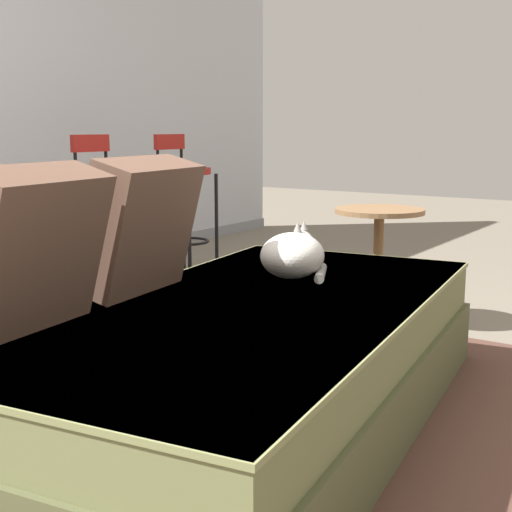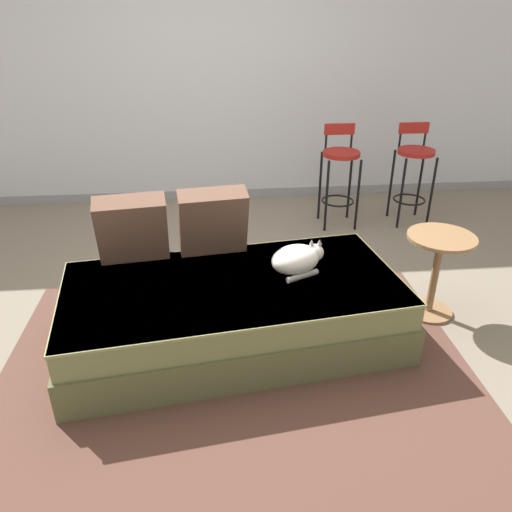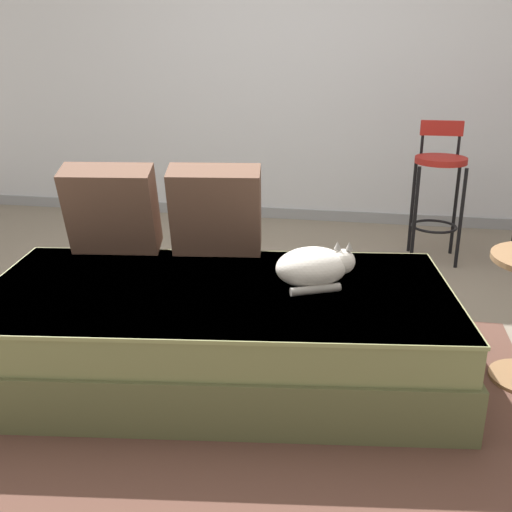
{
  "view_description": "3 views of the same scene",
  "coord_description": "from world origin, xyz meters",
  "px_view_note": "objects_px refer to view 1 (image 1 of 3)",
  "views": [
    {
      "loc": [
        -1.86,
        -1.65,
        0.98
      ],
      "look_at": [
        0.15,
        -0.3,
        0.54
      ],
      "focal_mm": 50.0,
      "sensor_mm": 36.0,
      "label": 1
    },
    {
      "loc": [
        -0.11,
        -3.01,
        1.94
      ],
      "look_at": [
        0.15,
        -0.3,
        0.54
      ],
      "focal_mm": 35.0,
      "sensor_mm": 36.0,
      "label": 2
    },
    {
      "loc": [
        0.6,
        -2.74,
        1.42
      ],
      "look_at": [
        0.15,
        -0.3,
        0.54
      ],
      "focal_mm": 42.0,
      "sensor_mm": 36.0,
      "label": 3
    }
  ],
  "objects_px": {
    "cat": "(294,255)",
    "bar_stool_near_window": "(107,200)",
    "couch": "(256,363)",
    "throw_pillow_middle": "(140,225)",
    "throw_pillow_corner": "(30,249)",
    "bar_stool_by_doorway": "(184,191)",
    "side_table": "(378,250)"
  },
  "relations": [
    {
      "from": "couch",
      "to": "bar_stool_by_doorway",
      "type": "xyz_separation_m",
      "value": [
        1.79,
        1.78,
        0.35
      ]
    },
    {
      "from": "cat",
      "to": "side_table",
      "type": "height_order",
      "value": "cat"
    },
    {
      "from": "throw_pillow_corner",
      "to": "bar_stool_by_doorway",
      "type": "xyz_separation_m",
      "value": [
        2.41,
        1.45,
        -0.09
      ]
    },
    {
      "from": "bar_stool_near_window",
      "to": "bar_stool_by_doorway",
      "type": "height_order",
      "value": "bar_stool_near_window"
    },
    {
      "from": "side_table",
      "to": "throw_pillow_corner",
      "type": "bearing_deg",
      "value": 175.7
    },
    {
      "from": "bar_stool_near_window",
      "to": "couch",
      "type": "bearing_deg",
      "value": -121.51
    },
    {
      "from": "couch",
      "to": "side_table",
      "type": "bearing_deg",
      "value": 7.62
    },
    {
      "from": "throw_pillow_corner",
      "to": "couch",
      "type": "bearing_deg",
      "value": -28.37
    },
    {
      "from": "throw_pillow_corner",
      "to": "bar_stool_by_doorway",
      "type": "relative_size",
      "value": 0.5
    },
    {
      "from": "couch",
      "to": "bar_stool_near_window",
      "type": "height_order",
      "value": "bar_stool_near_window"
    },
    {
      "from": "bar_stool_by_doorway",
      "to": "bar_stool_near_window",
      "type": "bearing_deg",
      "value": -180.0
    },
    {
      "from": "side_table",
      "to": "throw_pillow_middle",
      "type": "bearing_deg",
      "value": 171.6
    },
    {
      "from": "throw_pillow_corner",
      "to": "side_table",
      "type": "bearing_deg",
      "value": -4.3
    },
    {
      "from": "cat",
      "to": "bar_stool_by_doorway",
      "type": "relative_size",
      "value": 0.42
    },
    {
      "from": "couch",
      "to": "bar_stool_near_window",
      "type": "distance_m",
      "value": 2.11
    },
    {
      "from": "couch",
      "to": "throw_pillow_corner",
      "type": "bearing_deg",
      "value": 151.63
    },
    {
      "from": "throw_pillow_middle",
      "to": "cat",
      "type": "relative_size",
      "value": 1.2
    },
    {
      "from": "bar_stool_by_doorway",
      "to": "side_table",
      "type": "distance_m",
      "value": 1.66
    },
    {
      "from": "cat",
      "to": "throw_pillow_middle",
      "type": "bearing_deg",
      "value": 149.92
    },
    {
      "from": "cat",
      "to": "bar_stool_near_window",
      "type": "bearing_deg",
      "value": 67.87
    },
    {
      "from": "couch",
      "to": "cat",
      "type": "distance_m",
      "value": 0.51
    },
    {
      "from": "throw_pillow_middle",
      "to": "couch",
      "type": "bearing_deg",
      "value": -75.24
    },
    {
      "from": "couch",
      "to": "throw_pillow_corner",
      "type": "relative_size",
      "value": 4.63
    },
    {
      "from": "cat",
      "to": "bar_stool_by_doorway",
      "type": "distance_m",
      "value": 2.18
    },
    {
      "from": "couch",
      "to": "side_table",
      "type": "xyz_separation_m",
      "value": [
        1.36,
        0.18,
        0.17
      ]
    },
    {
      "from": "cat",
      "to": "bar_stool_near_window",
      "type": "height_order",
      "value": "bar_stool_near_window"
    },
    {
      "from": "throw_pillow_corner",
      "to": "side_table",
      "type": "distance_m",
      "value": 2.0
    },
    {
      "from": "throw_pillow_corner",
      "to": "bar_stool_near_window",
      "type": "height_order",
      "value": "bar_stool_near_window"
    },
    {
      "from": "throw_pillow_corner",
      "to": "throw_pillow_middle",
      "type": "height_order",
      "value": "same"
    },
    {
      "from": "throw_pillow_middle",
      "to": "throw_pillow_corner",
      "type": "bearing_deg",
      "value": -172.38
    },
    {
      "from": "throw_pillow_middle",
      "to": "side_table",
      "type": "height_order",
      "value": "throw_pillow_middle"
    },
    {
      "from": "bar_stool_by_doorway",
      "to": "side_table",
      "type": "bearing_deg",
      "value": -105.1
    }
  ]
}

